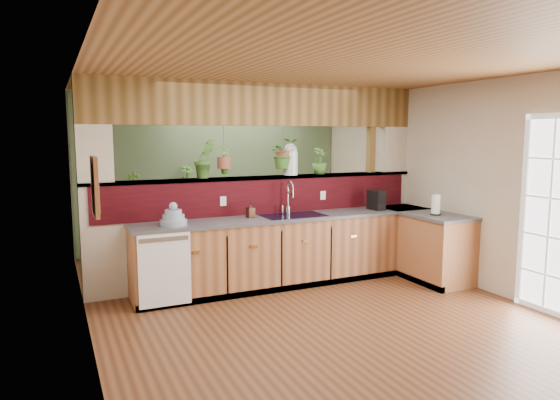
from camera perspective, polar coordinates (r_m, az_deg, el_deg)
name	(u,v)px	position (r m, az deg, el deg)	size (l,w,h in m)	color
ground	(311,309)	(5.72, 3.59, -12.31)	(4.60, 7.00, 0.01)	#542F1A
ceiling	(313,71)	(5.42, 3.82, 14.52)	(4.60, 7.00, 0.01)	brown
wall_back	(215,172)	(8.64, -7.45, 3.18)	(4.60, 0.02, 2.60)	beige
wall_left	(86,206)	(4.78, -21.34, -0.65)	(0.02, 7.00, 2.60)	beige
wall_right	(471,185)	(6.82, 20.96, 1.64)	(0.02, 7.00, 2.60)	beige
pass_through_partition	(266,191)	(6.65, -1.63, 1.04)	(4.60, 0.21, 2.60)	beige
pass_through_ledge	(264,178)	(6.62, -1.87, 2.58)	(4.60, 0.21, 0.04)	brown
header_beam	(263,105)	(6.61, -1.91, 10.85)	(4.60, 0.15, 0.55)	brown
sage_backwall	(215,172)	(8.62, -7.41, 3.17)	(4.55, 0.02, 2.55)	#58724E
countertop	(336,247)	(6.72, 6.40, -5.36)	(4.14, 1.52, 0.90)	brown
dishwasher	(165,270)	(5.69, -13.03, -7.76)	(0.58, 0.03, 0.82)	white
navy_sink	(293,221)	(6.46, 1.49, -2.46)	(0.82, 0.50, 0.18)	black
framed_print	(95,186)	(3.96, -20.37, 1.47)	(0.04, 0.35, 0.45)	brown
faucet	(289,196)	(6.56, 1.04, 0.46)	(0.19, 0.19, 0.44)	#B7B7B2
dish_stack	(173,218)	(5.85, -12.08, -2.05)	(0.31, 0.31, 0.27)	#8899B0
soap_dispenser	(250,210)	(6.27, -3.40, -1.14)	(0.09, 0.09, 0.19)	#3D2416
coffee_maker	(377,201)	(7.04, 11.00, -0.09)	(0.15, 0.25, 0.27)	black
paper_towel	(436,205)	(6.77, 17.38, -0.56)	(0.13, 0.13, 0.28)	black
glass_jar	(291,159)	(6.77, 1.22, 4.67)	(0.19, 0.19, 0.43)	silver
ledge_plant_left	(205,159)	(6.34, -8.62, 4.68)	(0.27, 0.22, 0.49)	#396A25
ledge_plant_right	(320,161)	(6.98, 4.56, 4.48)	(0.21, 0.21, 0.37)	#396A25
hanging_plant_a	(224,151)	(6.41, -6.44, 5.63)	(0.23, 0.19, 0.54)	brown
hanging_plant_b	(283,141)	(6.72, 0.37, 6.80)	(0.38, 0.33, 0.52)	brown
shelving_console	(168,224)	(8.28, -12.67, -2.70)	(1.48, 0.39, 0.99)	black
shelf_plant_a	(134,184)	(8.10, -16.36, 1.80)	(0.20, 0.13, 0.37)	#396A25
shelf_plant_b	(187,179)	(8.26, -10.61, 2.38)	(0.26, 0.26, 0.46)	#396A25
floor_plant	(297,233)	(7.82, 1.91, -3.74)	(0.75, 0.65, 0.83)	#396A25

